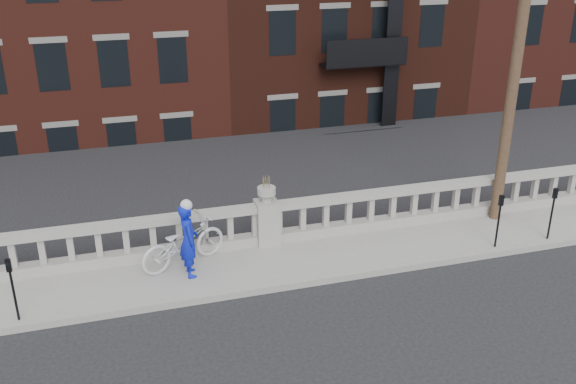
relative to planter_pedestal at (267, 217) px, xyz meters
name	(u,v)px	position (x,y,z in m)	size (l,w,h in m)	color
ground	(319,340)	(0.00, -3.95, -0.83)	(120.00, 120.00, 0.00)	black
sidewalk	(278,263)	(0.00, -0.95, -0.76)	(32.00, 2.20, 0.15)	gray
balustrade	(267,224)	(0.00, 0.00, -0.19)	(28.00, 0.34, 1.03)	gray
planter_pedestal	(267,217)	(0.00, 0.00, 0.00)	(0.55, 0.55, 1.76)	gray
lower_level	(179,26)	(0.56, 19.09, 1.80)	(80.00, 44.00, 20.80)	#605E59
utility_pole	(522,23)	(6.20, -0.35, 4.41)	(1.60, 0.28, 10.00)	#422D1E
parking_meter_a	(12,283)	(-5.59, -1.80, 0.17)	(0.10, 0.09, 1.36)	black
parking_meter_b	(499,215)	(5.26, -1.80, 0.17)	(0.10, 0.09, 1.36)	black
parking_meter_c	(553,208)	(6.76, -1.80, 0.17)	(0.10, 0.09, 1.36)	black
bicycle	(183,243)	(-2.11, -0.51, -0.12)	(0.74, 2.13, 1.12)	silver
cyclist	(189,240)	(-2.04, -1.01, 0.18)	(0.63, 0.41, 1.72)	#0C1BC1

